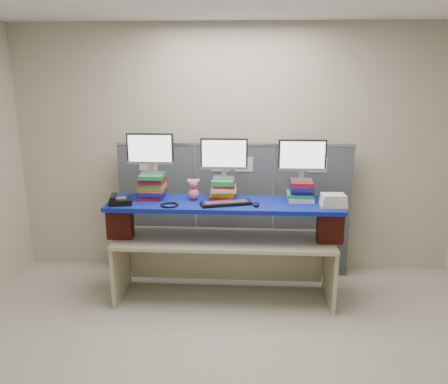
{
  "coord_description": "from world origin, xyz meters",
  "views": [
    {
      "loc": [
        0.1,
        -2.92,
        2.21
      ],
      "look_at": [
        -0.09,
        1.17,
        1.14
      ],
      "focal_mm": 35.0,
      "sensor_mm": 36.0,
      "label": 1
    }
  ],
  "objects_px": {
    "monitor_left": "(150,151)",
    "keyboard": "(226,203)",
    "monitor_right": "(302,157)",
    "blue_board": "(224,204)",
    "monitor_center": "(224,156)",
    "desk": "(224,251)",
    "desk_phone": "(120,200)"
  },
  "relations": [
    {
      "from": "monitor_left",
      "to": "keyboard",
      "type": "height_order",
      "value": "monitor_left"
    },
    {
      "from": "monitor_right",
      "to": "keyboard",
      "type": "xyz_separation_m",
      "value": [
        -0.73,
        -0.2,
        -0.41
      ]
    },
    {
      "from": "monitor_right",
      "to": "keyboard",
      "type": "bearing_deg",
      "value": -163.77
    },
    {
      "from": "monitor_right",
      "to": "keyboard",
      "type": "distance_m",
      "value": 0.86
    },
    {
      "from": "blue_board",
      "to": "monitor_center",
      "type": "relative_size",
      "value": 4.89
    },
    {
      "from": "desk",
      "to": "desk_phone",
      "type": "relative_size",
      "value": 8.72
    },
    {
      "from": "desk",
      "to": "blue_board",
      "type": "xyz_separation_m",
      "value": [
        0.0,
        0.0,
        0.49
      ]
    },
    {
      "from": "monitor_right",
      "to": "desk_phone",
      "type": "bearing_deg",
      "value": -171.99
    },
    {
      "from": "monitor_left",
      "to": "desk_phone",
      "type": "height_order",
      "value": "monitor_left"
    },
    {
      "from": "desk",
      "to": "monitor_right",
      "type": "relative_size",
      "value": 4.7
    },
    {
      "from": "blue_board",
      "to": "monitor_left",
      "type": "bearing_deg",
      "value": 170.86
    },
    {
      "from": "monitor_center",
      "to": "keyboard",
      "type": "bearing_deg",
      "value": -82.02
    },
    {
      "from": "keyboard",
      "to": "desk",
      "type": "bearing_deg",
      "value": 87.03
    },
    {
      "from": "monitor_right",
      "to": "desk",
      "type": "bearing_deg",
      "value": -171.06
    },
    {
      "from": "desk",
      "to": "desk_phone",
      "type": "xyz_separation_m",
      "value": [
        -1.0,
        -0.12,
        0.54
      ]
    },
    {
      "from": "monitor_left",
      "to": "monitor_right",
      "type": "bearing_deg",
      "value": -0.0
    },
    {
      "from": "keyboard",
      "to": "desk_phone",
      "type": "relative_size",
      "value": 2.04
    },
    {
      "from": "blue_board",
      "to": "desk_phone",
      "type": "height_order",
      "value": "desk_phone"
    },
    {
      "from": "desk",
      "to": "monitor_right",
      "type": "distance_m",
      "value": 1.21
    },
    {
      "from": "keyboard",
      "to": "monitor_left",
      "type": "bearing_deg",
      "value": 147.36
    },
    {
      "from": "monitor_left",
      "to": "monitor_center",
      "type": "xyz_separation_m",
      "value": [
        0.73,
        -0.01,
        -0.04
      ]
    },
    {
      "from": "desk",
      "to": "desk_phone",
      "type": "bearing_deg",
      "value": -172.7
    },
    {
      "from": "desk",
      "to": "keyboard",
      "type": "distance_m",
      "value": 0.53
    },
    {
      "from": "blue_board",
      "to": "monitor_right",
      "type": "distance_m",
      "value": 0.88
    },
    {
      "from": "blue_board",
      "to": "monitor_left",
      "type": "height_order",
      "value": "monitor_left"
    },
    {
      "from": "monitor_right",
      "to": "keyboard",
      "type": "height_order",
      "value": "monitor_right"
    },
    {
      "from": "monitor_left",
      "to": "monitor_right",
      "type": "relative_size",
      "value": 1.0
    },
    {
      "from": "blue_board",
      "to": "monitor_right",
      "type": "xyz_separation_m",
      "value": [
        0.75,
        0.11,
        0.45
      ]
    },
    {
      "from": "blue_board",
      "to": "monitor_left",
      "type": "distance_m",
      "value": 0.9
    },
    {
      "from": "desk",
      "to": "desk_phone",
      "type": "height_order",
      "value": "desk_phone"
    },
    {
      "from": "monitor_right",
      "to": "desk_phone",
      "type": "relative_size",
      "value": 1.85
    },
    {
      "from": "keyboard",
      "to": "monitor_center",
      "type": "bearing_deg",
      "value": 80.95
    }
  ]
}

